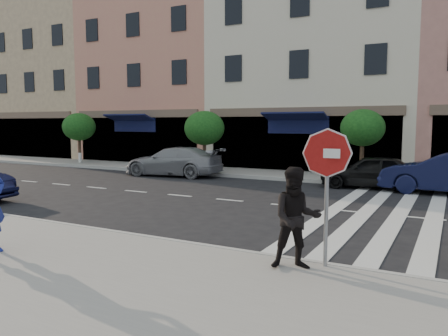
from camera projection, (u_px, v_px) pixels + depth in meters
ground at (157, 224)px, 11.12m from camera, size 120.00×120.00×0.00m
sidewalk_near at (31, 263)px, 7.83m from camera, size 60.00×4.50×0.15m
sidewalk_far at (297, 176)px, 20.77m from camera, size 60.00×3.00×0.15m
building_west_far at (64, 81)px, 35.74m from camera, size 12.00×9.00×12.00m
building_west_mid at (175, 60)px, 30.48m from camera, size 10.00×9.00×14.00m
building_centre at (323, 73)px, 25.71m from camera, size 11.00×9.00×11.00m
street_tree_wa at (79, 127)px, 26.92m from camera, size 2.00×2.00×3.05m
street_tree_wb at (204, 128)px, 22.71m from camera, size 2.10×2.10×3.06m
street_tree_c at (363, 128)px, 18.96m from camera, size 1.90×1.90×3.04m
stop_sign at (327, 166)px, 7.24m from camera, size 0.83×0.12×2.34m
walker at (296, 218)px, 7.23m from camera, size 1.03×0.95×1.71m
car_far_left at (173, 161)px, 21.36m from camera, size 5.08×2.48×1.42m
car_far_mid at (371, 171)px, 17.32m from camera, size 4.08×2.06×1.33m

